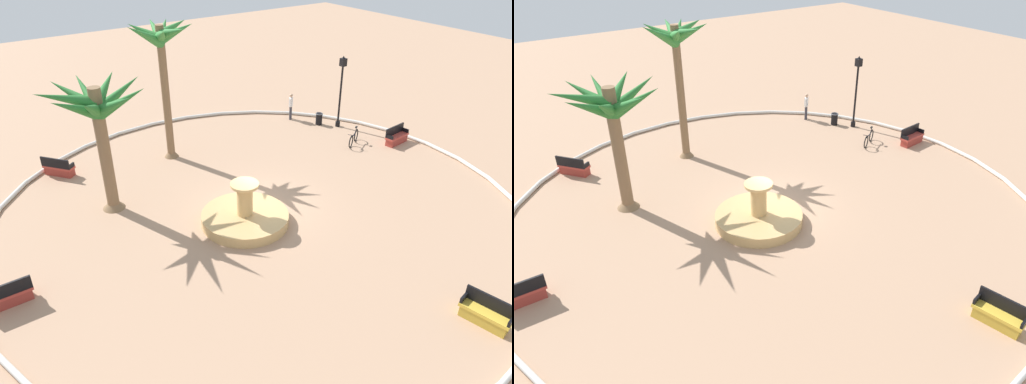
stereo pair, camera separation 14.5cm
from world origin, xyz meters
The scene contains 13 objects.
ground_plane centered at (0.00, 0.00, 0.00)m, with size 80.00×80.00×0.00m, color tan.
plaza_curb centered at (0.00, 0.00, 0.10)m, with size 23.32×23.32×0.20m, color silver.
fountain centered at (-0.65, 1.27, 0.29)m, with size 3.71×3.71×1.92m.
palm_tree_near_fountain centered at (6.96, 0.94, 5.68)m, with size 3.40×3.35×7.13m.
palm_tree_by_curb centered at (3.73, 5.42, 4.39)m, with size 4.40×4.52×5.81m.
bench_east centered at (-0.20, 10.51, 0.35)m, with size 0.53×1.61×1.00m.
bench_west centered at (1.17, -10.31, 0.35)m, with size 0.67×1.65×1.00m.
bench_north centered at (8.25, 6.50, 0.35)m, with size 1.57×1.38×1.00m.
bench_southeast centered at (-9.85, -1.82, 0.35)m, with size 1.66×0.78×1.00m.
lamppost centered at (4.92, -9.33, 2.53)m, with size 0.32×0.32×4.32m.
trash_bin centered at (5.81, -8.57, 0.39)m, with size 0.46×0.46×0.73m.
bicycle_red_frame centered at (2.47, -8.22, 0.38)m, with size 0.88×1.54×0.94m.
person_cyclist_helmet centered at (7.52, -7.68, 0.93)m, with size 0.39×0.41×1.66m.
Camera 2 is at (-15.00, 10.55, 11.51)m, focal length 33.87 mm.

